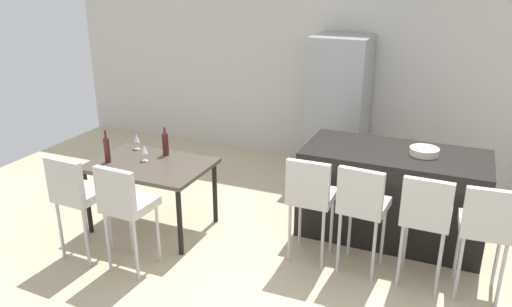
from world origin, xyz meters
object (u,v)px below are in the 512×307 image
Objects in this scene: wine_glass_middle at (144,150)px; bar_chair_left at (311,194)px; bar_chair_right at (426,214)px; dining_chair_far at (125,202)px; dining_chair_near at (76,192)px; bar_chair_middle at (362,203)px; wine_bottle_end at (165,144)px; fruit_bowl at (424,151)px; kitchen_island at (392,194)px; bar_chair_far at (486,224)px; wine_glass_left at (136,139)px; wine_bottle_right at (107,150)px; refrigerator at (339,107)px; dining_table at (150,170)px.

bar_chair_left is at bearing -0.25° from wine_glass_middle.
dining_chair_far is at bearing -161.73° from bar_chair_right.
bar_chair_middle is at bearing 18.16° from dining_chair_near.
dining_chair_near is at bearing -180.00° from dining_chair_far.
wine_bottle_end is 2.66m from fruit_bowl.
bar_chair_left is 1.00× the size of dining_chair_far.
wine_bottle_end is (-2.33, -0.57, 0.41)m from kitchen_island.
bar_chair_far is 3.04m from dining_chair_far.
wine_glass_left is at bearing 172.58° from bar_chair_left.
wine_bottle_end is 0.89× the size of wine_bottle_right.
dining_chair_far is 3.28m from refrigerator.
bar_chair_middle is 2.59m from wine_glass_left.
wine_bottle_right reaches higher than bar_chair_left.
dining_chair_near is (-2.48, -0.81, 0.00)m from bar_chair_middle.
dining_chair_far is (-2.08, -1.63, 0.24)m from kitchen_island.
dining_chair_far is 1.10m from wine_bottle_end.
refrigerator is (-1.34, 2.26, 0.22)m from bar_chair_right.
dining_chair_far is 6.03× the size of wine_glass_left.
wine_bottle_right is at bearing -176.88° from bar_chair_right.
bar_chair_middle is at bearing 22.88° from dining_chair_far.
bar_chair_far is 3.20m from wine_bottle_end.
bar_chair_middle is 2.41m from refrigerator.
wine_bottle_end reaches higher than fruit_bowl.
wine_glass_middle is 2.69m from refrigerator.
bar_chair_right is 2.73m from wine_bottle_end.
bar_chair_left and dining_chair_near have the same top height.
bar_chair_right is at bearing -179.98° from bar_chair_far.
bar_chair_middle reaches higher than dining_table.
dining_chair_near is at bearing -77.91° from wine_bottle_right.
bar_chair_left is at bearing -179.99° from bar_chair_far.
bar_chair_left reaches higher than kitchen_island.
fruit_bowl reaches higher than wine_glass_middle.
wine_bottle_end is at bearing 173.57° from bar_chair_middle.
wine_glass_left is (-3.11, 0.27, 0.17)m from bar_chair_right.
refrigerator is at bearing 53.27° from wine_bottle_right.
bar_chair_middle is at bearing -0.19° from wine_glass_middle.
bar_chair_left is 0.57× the size of refrigerator.
dining_chair_near is 3.01× the size of wine_bottle_right.
fruit_bowl is at bearing 43.45° from bar_chair_left.
dining_table is 3.53× the size of wine_bottle_right.
fruit_bowl is (2.34, 1.65, 0.26)m from dining_chair_far.
wine_glass_left is at bearing -169.28° from fruit_bowl.
fruit_bowl is (0.26, 0.02, 0.50)m from kitchen_island.
wine_glass_left and wine_glass_middle have the same top height.
dining_chair_far is 3.01× the size of wine_bottle_right.
fruit_bowl is (2.61, 0.87, 0.29)m from dining_table.
bar_chair_far is (1.00, -0.00, 0.00)m from bar_chair_middle.
refrigerator is (1.37, 2.01, 0.05)m from wine_bottle_end.
bar_chair_middle is 3.01× the size of wine_bottle_right.
wine_glass_left is 3.04m from fruit_bowl.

